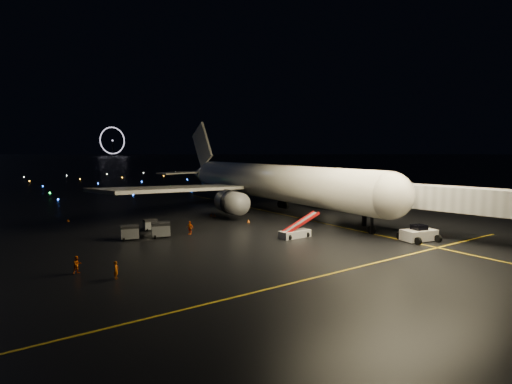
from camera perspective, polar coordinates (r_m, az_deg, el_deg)
ground at (r=336.21m, az=-29.45°, el=3.39°), size 2000.00×2000.00×0.00m
lane_centre at (r=65.90m, az=5.53°, el=-3.58°), size 0.25×80.00×0.02m
lane_cross at (r=36.72m, az=10.39°, el=-11.47°), size 60.00×0.25×0.02m
airliner at (r=73.99m, az=0.53°, el=4.28°), size 63.11×60.12×17.44m
pushback_tug at (r=52.39m, az=22.24°, el=-5.43°), size 4.50×2.95×1.98m
belt_loader at (r=50.58m, az=5.59°, el=-4.88°), size 5.98×1.72×2.88m
crew_a at (r=36.71m, az=-19.35°, el=-10.47°), size 0.64×0.68×1.56m
crew_b at (r=39.52m, az=-24.18°, el=-9.45°), size 0.93×0.82×1.61m
crew_c at (r=53.01m, az=-9.44°, el=-5.06°), size 0.91×1.08×1.73m
safety_cone_0 at (r=60.88m, az=-1.11°, el=-4.13°), size 0.54×0.54×0.49m
safety_cone_1 at (r=66.49m, az=-5.95°, el=-3.31°), size 0.42×0.42×0.47m
safety_cone_2 at (r=67.04m, az=-6.40°, el=-3.23°), size 0.51×0.51×0.49m
safety_cone_3 at (r=67.95m, az=-25.27°, el=-3.65°), size 0.48×0.48×0.48m
ferris_wheel at (r=780.86m, az=-19.81°, el=6.79°), size 49.33×16.80×52.00m
taxiway_lights at (r=144.24m, az=-22.46°, el=1.28°), size 164.00×92.00×0.36m
baggage_cart_0 at (r=56.79m, az=-14.85°, el=-4.56°), size 1.83×1.33×1.50m
baggage_cart_1 at (r=51.91m, az=-13.44°, el=-5.29°), size 2.58×2.14×1.89m
baggage_cart_2 at (r=51.55m, az=-17.61°, el=-5.55°), size 2.37×1.90×1.78m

